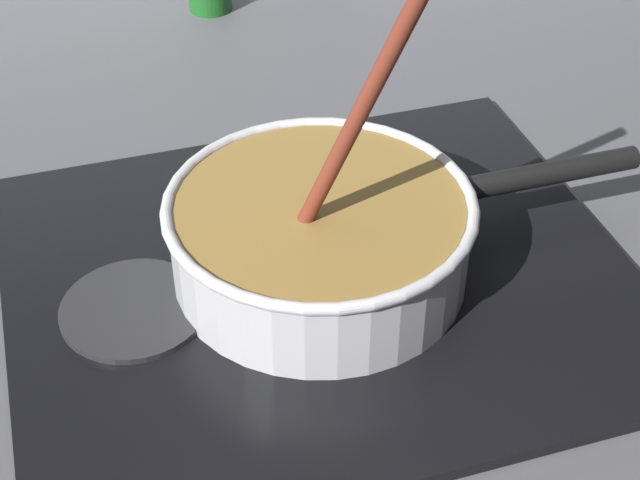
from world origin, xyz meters
name	(u,v)px	position (x,y,z in m)	size (l,w,h in m)	color
ground	(219,374)	(0.00, 0.00, -0.02)	(2.40, 1.60, 0.04)	#4C4C51
hob_plate	(320,278)	(0.11, 0.06, 0.01)	(0.56, 0.48, 0.01)	black
burner_ring	(320,270)	(0.11, 0.06, 0.02)	(0.20, 0.20, 0.01)	#592D0C
spare_burner	(134,309)	(-0.06, 0.06, 0.01)	(0.13, 0.13, 0.01)	#262628
cooking_pan	(322,235)	(0.11, 0.06, 0.06)	(0.45, 0.27, 0.31)	silver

